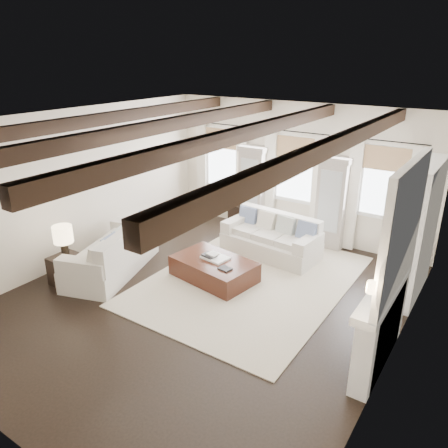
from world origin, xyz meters
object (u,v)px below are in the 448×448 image
Objects in this scene: side_table_front at (68,270)px; sofa_left at (114,254)px; ottoman at (214,269)px; sofa_back at (272,239)px; side_table_back at (239,216)px.

sofa_left is at bearing 64.68° from side_table_front.
sofa_back is at bearing 85.23° from ottoman.
side_table_back is at bearing 120.73° from ottoman.
sofa_left reaches higher than side_table_back.
ottoman is at bearing -68.16° from side_table_back.
ottoman is (-0.41, -1.67, -0.15)m from sofa_back.
sofa_left reaches higher than sofa_back.
sofa_left is 3.58m from side_table_back.
sofa_left is at bearing -131.80° from sofa_back.
side_table_front is at bearing -134.01° from ottoman.
ottoman is (1.86, 0.87, -0.19)m from sofa_left.
ottoman is 2.84× the size of side_table_front.
sofa_left is 2.06m from ottoman.
side_table_back is (1.22, 4.33, 0.03)m from side_table_front.
side_table_front is (-2.67, -3.38, -0.08)m from sofa_back.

